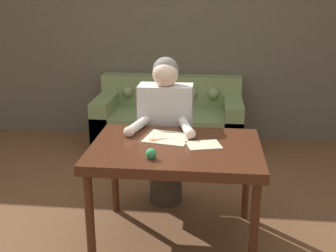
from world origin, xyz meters
TOP-DOWN VIEW (x-y plane):
  - ground_plane at (0.00, 0.00)m, footprint 16.00×16.00m
  - wall_back at (0.00, 2.29)m, footprint 8.00×0.06m
  - dining_table at (0.11, -0.03)m, footprint 1.19×0.84m
  - couch at (-0.13, 1.88)m, footprint 1.65×0.81m
  - person at (-0.02, 0.53)m, footprint 0.53×0.61m
  - pattern_paper_main at (0.04, 0.12)m, footprint 0.37×0.34m
  - pattern_paper_offcut at (0.31, 0.00)m, footprint 0.27×0.23m
  - scissors at (-0.01, 0.07)m, footprint 0.23×0.16m
  - pin_cushion at (-0.02, -0.28)m, footprint 0.07×0.07m

SIDE VIEW (x-z plane):
  - ground_plane at x=0.00m, z-range 0.00..0.00m
  - couch at x=-0.13m, z-range -0.10..0.70m
  - person at x=-0.02m, z-range 0.02..1.28m
  - dining_table at x=0.11m, z-range 0.29..1.03m
  - pattern_paper_main at x=0.04m, z-range 0.74..0.75m
  - pattern_paper_offcut at x=0.31m, z-range 0.74..0.75m
  - scissors at x=-0.01m, z-range 0.74..0.75m
  - pin_cushion at x=-0.02m, z-range 0.74..0.81m
  - wall_back at x=0.00m, z-range 0.00..2.60m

